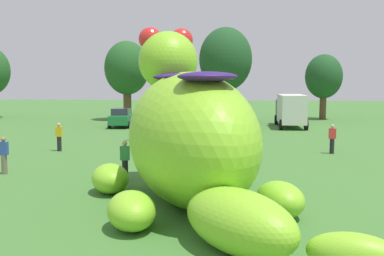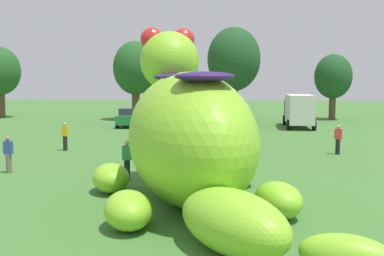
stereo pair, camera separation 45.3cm
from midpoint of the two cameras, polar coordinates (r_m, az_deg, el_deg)
The scene contains 15 objects.
ground_plane at distance 14.52m, azimuth 2.67°, elevation -11.08°, with size 160.00×160.00×0.00m, color #427533.
giant_inflatable_creature at distance 15.50m, azimuth -1.02°, elevation -1.07°, with size 9.31×11.31×6.44m.
car_green at distance 41.58m, azimuth -9.19°, elevation 1.31°, with size 2.12×4.19×1.72m.
car_black at distance 41.29m, azimuth -4.53°, elevation 1.33°, with size 2.24×4.25×1.72m.
car_yellow at distance 40.38m, azimuth -0.53°, elevation 1.25°, with size 2.30×4.27×1.72m.
car_silver at distance 41.01m, azimuth 4.19°, elevation 1.30°, with size 2.40×4.31×1.72m.
box_truck at distance 41.75m, azimuth 11.99°, elevation 2.29°, with size 2.41×6.43×2.95m.
tree_left at distance 48.55m, azimuth -8.47°, elevation 7.42°, with size 4.70×4.70×8.34m.
tree_mid_left at distance 47.04m, azimuth 3.97°, elevation 8.55°, with size 5.42×5.42×9.62m.
tree_centre_left at distance 50.88m, azimuth 16.02°, elevation 6.21°, with size 3.94×3.94×7.00m.
spectator_near_inflatable at distance 28.43m, azimuth -16.84°, elevation -1.10°, with size 0.38×0.26×1.71m.
spectator_mid_field at distance 22.41m, azimuth -23.15°, elevation -3.21°, with size 0.38×0.26×1.71m.
spectator_by_cars at distance 19.57m, azimuth -9.10°, elevation -4.09°, with size 0.38×0.26×1.71m.
spectator_wandering at distance 32.15m, azimuth -7.90°, elevation -0.08°, with size 0.38×0.26×1.71m.
spectator_far_side at distance 27.42m, azimuth 16.79°, elevation -1.35°, with size 0.38×0.26×1.71m.
Camera 1 is at (0.13, -13.89, 4.29)m, focal length 42.34 mm.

